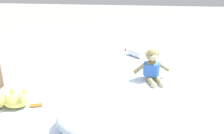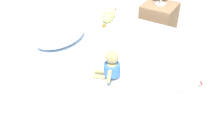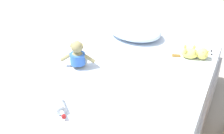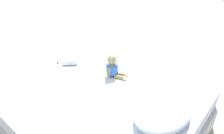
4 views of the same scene
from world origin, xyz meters
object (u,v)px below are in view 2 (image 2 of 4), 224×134
(bed, at_px, (137,84))
(pillow, at_px, (59,35))
(nightstand, at_px, (158,25))
(plush_yellow_creature, at_px, (109,16))
(glass_bottle, at_px, (184,86))
(plush_monkey, at_px, (111,67))

(bed, relative_size, pillow, 3.85)
(nightstand, bearing_deg, pillow, 155.68)
(bed, xyz_separation_m, pillow, (-0.06, 0.78, 0.30))
(plush_yellow_creature, relative_size, nightstand, 0.64)
(plush_yellow_creature, height_order, nightstand, plush_yellow_creature)
(glass_bottle, bearing_deg, nightstand, 28.96)
(plush_monkey, distance_m, nightstand, 1.42)
(pillow, relative_size, glass_bottle, 2.81)
(plush_monkey, bearing_deg, plush_yellow_creature, 31.83)
(pillow, xyz_separation_m, plush_monkey, (-0.23, -0.68, 0.03))
(plush_monkey, bearing_deg, glass_bottle, -74.74)
(glass_bottle, height_order, nightstand, glass_bottle)
(glass_bottle, bearing_deg, plush_yellow_creature, 56.32)
(plush_yellow_creature, height_order, glass_bottle, plush_yellow_creature)
(pillow, bearing_deg, bed, -85.69)
(plush_yellow_creature, bearing_deg, nightstand, -33.43)
(pillow, bearing_deg, glass_bottle, -94.12)
(bed, distance_m, nightstand, 1.12)
(pillow, distance_m, plush_yellow_creature, 0.63)
(glass_bottle, bearing_deg, pillow, 85.88)
(plush_yellow_creature, distance_m, nightstand, 0.70)
(pillow, distance_m, plush_monkey, 0.72)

